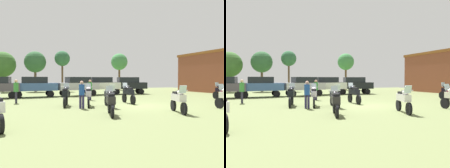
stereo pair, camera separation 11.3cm
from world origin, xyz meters
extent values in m
cube|color=olive|center=(0.00, 0.00, 0.01)|extent=(44.00, 52.00, 0.02)
cylinder|color=black|center=(4.02, -3.24, 0.35)|extent=(0.16, 0.67, 0.66)
cube|color=silver|center=(4.01, -3.39, 1.32)|extent=(0.37, 0.18, 0.39)
cylinder|color=#B7B7BC|center=(4.00, -3.49, 1.26)|extent=(0.62, 0.08, 0.04)
cylinder|color=black|center=(8.30, 0.60, 0.35)|extent=(0.27, 0.67, 0.66)
cylinder|color=black|center=(-2.88, 1.48, 0.35)|extent=(0.28, 0.67, 0.66)
cylinder|color=black|center=(-3.29, -0.09, 0.35)|extent=(0.28, 0.67, 0.66)
cube|color=silver|center=(-3.09, 0.69, 0.86)|extent=(0.70, 1.42, 0.36)
ellipsoid|color=silver|center=(-3.01, 0.99, 1.14)|extent=(0.43, 0.55, 0.24)
cube|color=black|center=(-3.15, 0.46, 1.10)|extent=(0.43, 0.62, 0.12)
cube|color=silver|center=(-2.92, 1.32, 1.32)|extent=(0.39, 0.24, 0.39)
cylinder|color=#B7B7BC|center=(-2.95, 1.22, 1.26)|extent=(0.61, 0.19, 0.04)
cylinder|color=black|center=(0.36, -4.46, 0.34)|extent=(0.30, 0.64, 0.63)
cylinder|color=black|center=(0.81, -3.03, 0.34)|extent=(0.30, 0.64, 0.63)
cube|color=silver|center=(0.58, -3.74, 0.83)|extent=(0.72, 1.32, 0.36)
ellipsoid|color=silver|center=(0.50, -4.02, 1.11)|extent=(0.45, 0.55, 0.24)
cube|color=black|center=(0.65, -3.53, 1.07)|extent=(0.45, 0.62, 0.12)
cube|color=silver|center=(0.40, -4.32, 1.29)|extent=(0.39, 0.25, 0.39)
cylinder|color=#B7B7BC|center=(0.43, -4.23, 1.23)|extent=(0.60, 0.22, 0.04)
cylinder|color=black|center=(-2.01, -0.89, 0.32)|extent=(0.18, 0.61, 0.60)
cylinder|color=black|center=(-1.86, 0.64, 0.32)|extent=(0.18, 0.61, 0.60)
cube|color=black|center=(-1.93, -0.12, 0.80)|extent=(0.49, 1.34, 0.36)
ellipsoid|color=black|center=(-1.96, -0.42, 1.08)|extent=(0.37, 0.51, 0.24)
cube|color=black|center=(-1.91, 0.10, 1.04)|extent=(0.35, 0.59, 0.12)
cube|color=silver|center=(-1.99, -0.74, 1.26)|extent=(0.37, 0.19, 0.39)
cylinder|color=#B7B7BC|center=(-1.99, -0.65, 1.20)|extent=(0.62, 0.10, 0.04)
cylinder|color=black|center=(-7.69, -5.29, 0.35)|extent=(0.31, 0.67, 0.66)
cylinder|color=black|center=(-2.83, -2.47, 0.32)|extent=(0.27, 0.61, 0.60)
cylinder|color=black|center=(-3.23, -3.92, 0.32)|extent=(0.27, 0.61, 0.60)
cube|color=#252325|center=(-3.03, -3.19, 0.80)|extent=(0.69, 1.33, 0.36)
ellipsoid|color=#252325|center=(-2.96, -2.92, 1.08)|extent=(0.44, 0.55, 0.24)
cube|color=black|center=(-3.09, -3.41, 1.04)|extent=(0.44, 0.62, 0.12)
cube|color=silver|center=(-2.87, -2.61, 1.26)|extent=(0.39, 0.24, 0.39)
cylinder|color=#B7B7BC|center=(-2.90, -2.70, 1.20)|extent=(0.61, 0.20, 0.04)
cylinder|color=black|center=(9.01, 1.73, 0.35)|extent=(0.16, 0.67, 0.66)
cube|color=black|center=(8.96, 1.00, 0.86)|extent=(0.44, 1.27, 0.36)
ellipsoid|color=black|center=(8.98, 1.28, 1.14)|extent=(0.35, 0.50, 0.24)
cube|color=black|center=(8.95, 0.78, 1.10)|extent=(0.33, 0.58, 0.12)
cube|color=silver|center=(9.00, 1.59, 1.32)|extent=(0.37, 0.17, 0.39)
cylinder|color=#B7B7BC|center=(8.99, 1.50, 1.26)|extent=(0.62, 0.07, 0.04)
cylinder|color=black|center=(0.11, 2.04, 0.36)|extent=(0.14, 0.68, 0.68)
cylinder|color=black|center=(0.07, 0.52, 0.36)|extent=(0.14, 0.68, 0.68)
cube|color=black|center=(0.09, 1.28, 0.88)|extent=(0.39, 1.30, 0.36)
ellipsoid|color=black|center=(0.10, 1.57, 1.16)|extent=(0.33, 0.49, 0.24)
cube|color=black|center=(0.09, 1.05, 1.12)|extent=(0.31, 0.57, 0.12)
cube|color=silver|center=(0.11, 1.89, 1.34)|extent=(0.36, 0.16, 0.39)
cylinder|color=#B7B7BC|center=(0.11, 1.79, 1.28)|extent=(0.62, 0.05, 0.04)
cylinder|color=black|center=(-4.27, 2.03, 0.36)|extent=(0.29, 0.68, 0.67)
cylinder|color=black|center=(-4.67, 0.51, 0.36)|extent=(0.29, 0.68, 0.67)
cube|color=black|center=(-4.47, 1.27, 0.87)|extent=(0.69, 1.38, 0.36)
ellipsoid|color=black|center=(-4.39, 1.56, 1.15)|extent=(0.43, 0.55, 0.24)
cube|color=black|center=(-4.53, 1.04, 1.11)|extent=(0.43, 0.62, 0.12)
cube|color=silver|center=(-4.31, 1.88, 1.33)|extent=(0.39, 0.24, 0.39)
cylinder|color=#B7B7BC|center=(-4.33, 1.78, 1.27)|extent=(0.61, 0.19, 0.04)
cylinder|color=black|center=(2.93, 10.18, 0.34)|extent=(0.67, 0.34, 0.64)
cylinder|color=black|center=(3.22, 11.59, 0.34)|extent=(0.67, 0.34, 0.64)
cylinder|color=black|center=(5.80, 9.61, 0.34)|extent=(0.67, 0.34, 0.64)
cylinder|color=black|center=(6.08, 11.02, 0.34)|extent=(0.67, 0.34, 0.64)
cube|color=black|center=(4.51, 10.60, 1.03)|extent=(4.57, 2.61, 0.75)
cube|color=black|center=(4.51, 10.60, 1.71)|extent=(2.63, 2.02, 0.61)
cylinder|color=black|center=(-0.33, 10.16, 0.34)|extent=(0.65, 0.24, 0.64)
cylinder|color=black|center=(-0.27, 11.59, 0.34)|extent=(0.65, 0.24, 0.64)
cylinder|color=black|center=(2.60, 10.05, 0.34)|extent=(0.65, 0.24, 0.64)
cylinder|color=black|center=(2.65, 11.49, 0.34)|extent=(0.65, 0.24, 0.64)
cube|color=silver|center=(1.16, 10.82, 1.03)|extent=(4.36, 1.96, 0.75)
cube|color=black|center=(1.16, 10.82, 1.71)|extent=(2.42, 1.67, 0.61)
cylinder|color=black|center=(-8.06, 8.86, 0.34)|extent=(0.66, 0.29, 0.64)
cylinder|color=black|center=(-7.91, 10.29, 0.34)|extent=(0.66, 0.29, 0.64)
cylinder|color=black|center=(-7.51, 9.02, 0.34)|extent=(0.65, 0.25, 0.64)
cylinder|color=black|center=(-7.57, 10.46, 0.34)|extent=(0.65, 0.25, 0.64)
cylinder|color=black|center=(-4.59, 9.14, 0.34)|extent=(0.65, 0.25, 0.64)
cylinder|color=black|center=(-4.65, 10.58, 0.34)|extent=(0.65, 0.25, 0.64)
cube|color=#3B5C94|center=(-6.08, 9.80, 1.03)|extent=(4.37, 1.98, 0.75)
cube|color=black|center=(-6.08, 9.80, 1.71)|extent=(2.43, 1.68, 0.61)
cylinder|color=black|center=(-3.02, 9.03, 0.34)|extent=(0.67, 0.32, 0.64)
cylinder|color=black|center=(-3.24, 10.46, 0.34)|extent=(0.67, 0.32, 0.64)
cylinder|color=black|center=(-0.13, 9.49, 0.34)|extent=(0.67, 0.32, 0.64)
cylinder|color=black|center=(-0.35, 10.91, 0.34)|extent=(0.67, 0.32, 0.64)
cube|color=#A8A9B2|center=(-1.69, 9.97, 1.03)|extent=(4.53, 2.45, 0.75)
cube|color=black|center=(-1.69, 9.97, 1.71)|extent=(2.58, 1.93, 0.61)
cylinder|color=#2B2450|center=(-3.83, -0.18, 0.43)|extent=(0.14, 0.14, 0.81)
cylinder|color=#2B2450|center=(-3.68, -0.25, 0.43)|extent=(0.14, 0.14, 0.81)
cylinder|color=#1E4596|center=(-3.75, -0.22, 1.15)|extent=(0.45, 0.45, 0.64)
sphere|color=tan|center=(-3.75, -0.22, 1.58)|extent=(0.22, 0.22, 0.22)
cylinder|color=#2D2B3E|center=(-7.55, 4.51, 0.44)|extent=(0.14, 0.14, 0.85)
cylinder|color=#2D2B3E|center=(-7.56, 4.34, 0.44)|extent=(0.14, 0.14, 0.85)
cylinder|color=#368437|center=(-7.56, 4.42, 1.20)|extent=(0.35, 0.35, 0.67)
sphere|color=tan|center=(-7.56, 4.42, 1.65)|extent=(0.23, 0.23, 0.23)
cylinder|color=#282541|center=(-1.78, 4.79, 0.44)|extent=(0.14, 0.14, 0.84)
cylinder|color=#282541|center=(-1.88, 4.65, 0.44)|extent=(0.14, 0.14, 0.84)
cylinder|color=#2C8232|center=(-1.83, 4.72, 1.19)|extent=(0.47, 0.47, 0.66)
sphere|color=tan|center=(-1.83, 4.72, 1.63)|extent=(0.23, 0.23, 0.23)
cylinder|color=brown|center=(-5.57, 20.13, 1.79)|extent=(0.33, 0.33, 3.55)
sphere|color=#2F5E34|center=(-5.57, 20.13, 4.25)|extent=(3.02, 3.02, 3.02)
cylinder|color=brown|center=(-1.84, 19.56, 2.17)|extent=(0.27, 0.27, 4.30)
sphere|color=#2D603A|center=(-1.84, 19.56, 4.82)|extent=(2.23, 2.23, 2.23)
cylinder|color=brown|center=(7.78, 20.75, 2.05)|extent=(0.32, 0.32, 4.05)
sphere|color=#3E8245|center=(7.78, 20.75, 4.69)|extent=(2.77, 2.77, 2.77)
cylinder|color=brown|center=(-9.82, 20.61, 1.52)|extent=(0.28, 0.28, 3.01)
sphere|color=#38662B|center=(-9.82, 20.61, 3.82)|extent=(3.52, 3.52, 3.52)
camera|label=1|loc=(-6.93, -13.27, 1.81)|focal=35.44mm
camera|label=2|loc=(-6.82, -13.32, 1.81)|focal=35.44mm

